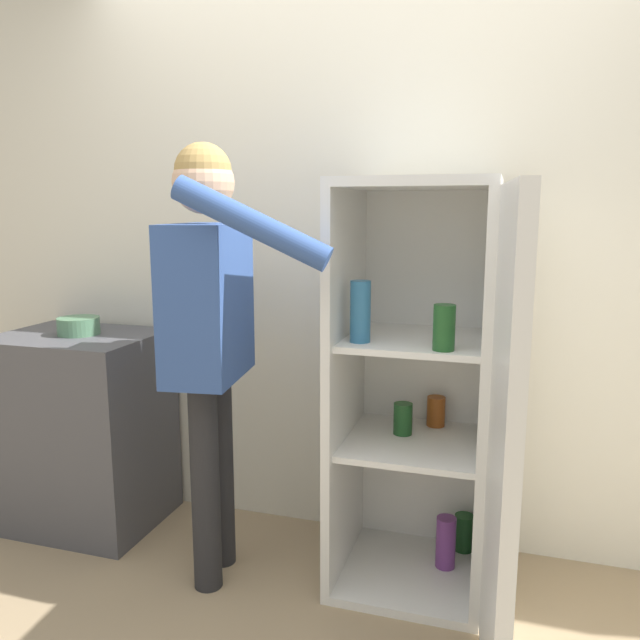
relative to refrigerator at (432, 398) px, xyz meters
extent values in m
cube|color=silver|center=(-0.37, 0.42, 0.49)|extent=(7.00, 0.06, 2.55)
cube|color=white|center=(-0.08, 0.08, -0.77)|extent=(0.58, 0.58, 0.04)
cube|color=white|center=(-0.08, 0.08, 0.78)|extent=(0.58, 0.58, 0.04)
cube|color=white|center=(-0.08, 0.36, 0.01)|extent=(0.58, 0.03, 1.51)
cube|color=white|center=(-0.35, 0.08, 0.01)|extent=(0.04, 0.58, 1.51)
cube|color=white|center=(0.19, 0.08, 0.01)|extent=(0.03, 0.58, 1.51)
cube|color=white|center=(-0.08, 0.08, -0.21)|extent=(0.51, 0.51, 0.02)
cube|color=white|center=(-0.08, 0.08, 0.20)|extent=(0.51, 0.51, 0.02)
cube|color=white|center=(0.26, -0.50, 0.01)|extent=(0.10, 0.58, 1.51)
cylinder|color=#723884|center=(0.06, 0.13, -0.64)|extent=(0.08, 0.08, 0.21)
cylinder|color=#1E5123|center=(-0.13, 0.14, -0.14)|extent=(0.08, 0.08, 0.13)
cylinder|color=#9E4C19|center=(-0.01, 0.27, -0.14)|extent=(0.08, 0.08, 0.12)
cylinder|color=#1E5123|center=(0.12, 0.28, -0.67)|extent=(0.08, 0.08, 0.16)
cylinder|color=#1E5123|center=(0.05, -0.11, 0.29)|extent=(0.08, 0.08, 0.16)
cylinder|color=teal|center=(-0.26, -0.06, 0.32)|extent=(0.07, 0.07, 0.23)
cylinder|color=#262628|center=(-0.85, -0.05, -0.37)|extent=(0.11, 0.11, 0.83)
cylinder|color=#262628|center=(-0.83, -0.22, -0.37)|extent=(0.11, 0.11, 0.83)
cube|color=#335193|center=(-0.84, -0.14, 0.34)|extent=(0.30, 0.46, 0.59)
sphere|color=#DBAD89|center=(-0.84, -0.14, 0.78)|extent=(0.23, 0.23, 0.23)
sphere|color=#AD894C|center=(-0.84, -0.14, 0.82)|extent=(0.21, 0.21, 0.21)
cylinder|color=#335193|center=(-0.87, 0.11, 0.31)|extent=(0.09, 0.09, 0.55)
cylinder|color=#335193|center=(-0.56, -0.34, 0.64)|extent=(0.55, 0.16, 0.31)
cube|color=#4C4C51|center=(-1.63, 0.10, -0.33)|extent=(0.71, 0.55, 0.91)
cylinder|color=#517F5B|center=(-1.62, 0.10, 0.16)|extent=(0.19, 0.19, 0.08)
camera|label=1|loc=(0.26, -2.24, 0.69)|focal=35.00mm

